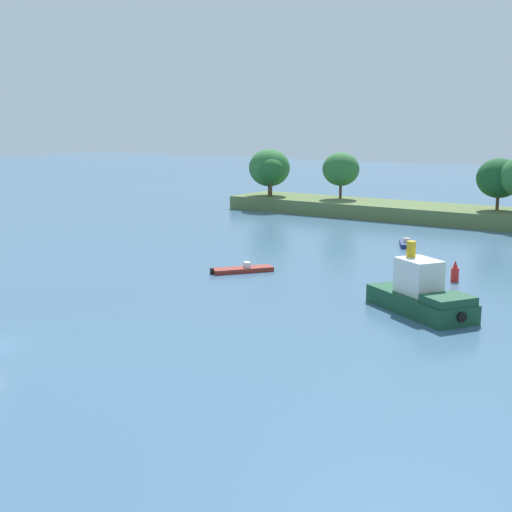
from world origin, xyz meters
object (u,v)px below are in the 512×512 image
object	(u,v)px
channel_buoy_red	(455,272)
small_motorboat	(406,244)
tugboat	(422,295)
fishing_skiff	(243,269)

from	to	relation	value
channel_buoy_red	small_motorboat	bearing A→B (deg)	126.02
channel_buoy_red	tugboat	bearing A→B (deg)	-82.90
fishing_skiff	channel_buoy_red	xyz separation A→B (m)	(17.94, 7.34, 0.58)
fishing_skiff	tugboat	xyz separation A→B (m)	(19.40, -4.43, 1.11)
fishing_skiff	tugboat	size ratio (longest dim) A/B	0.57
tugboat	small_motorboat	bearing A→B (deg)	114.62
tugboat	channel_buoy_red	xyz separation A→B (m)	(-1.47, 11.77, -0.53)
fishing_skiff	channel_buoy_red	world-z (taller)	channel_buoy_red
small_motorboat	channel_buoy_red	world-z (taller)	channel_buoy_red
fishing_skiff	tugboat	bearing A→B (deg)	-12.85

